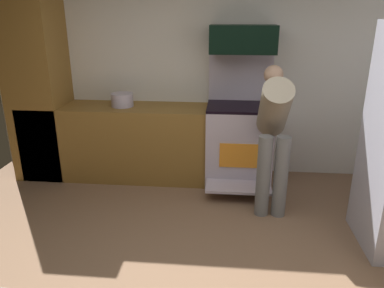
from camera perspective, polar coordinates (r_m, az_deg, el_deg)
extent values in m
cube|color=brown|center=(3.01, -2.93, -21.30)|extent=(5.20, 4.80, 0.02)
cube|color=silver|center=(4.65, 0.96, 11.43)|extent=(5.20, 0.12, 2.60)
cube|color=brown|center=(4.67, -10.54, 0.36)|extent=(2.40, 0.60, 0.90)
cube|color=brown|center=(4.88, -22.46, 7.37)|extent=(0.60, 0.60, 2.10)
cube|color=#BFB2C3|center=(4.47, 7.17, -0.17)|extent=(0.76, 0.64, 0.92)
cube|color=black|center=(4.34, 7.43, 5.75)|extent=(0.76, 0.64, 0.03)
cube|color=#BFB2C3|center=(4.56, 7.50, 10.32)|extent=(0.76, 0.06, 0.58)
cube|color=orange|center=(4.17, 7.27, -1.81)|extent=(0.44, 0.01, 0.28)
cube|color=#BFB2C3|center=(4.15, 7.14, -6.57)|extent=(0.72, 0.32, 0.03)
cube|color=black|center=(4.32, 7.84, 15.70)|extent=(0.74, 0.38, 0.31)
cylinder|color=slate|center=(3.77, 10.94, -4.91)|extent=(0.14, 0.14, 0.84)
cylinder|color=slate|center=(3.79, 13.51, -4.97)|extent=(0.14, 0.14, 0.84)
cylinder|color=gray|center=(3.77, 12.58, 5.43)|extent=(0.30, 0.65, 0.66)
sphere|color=tan|center=(3.97, 12.45, 10.36)|extent=(0.20, 0.20, 0.20)
cylinder|color=#BAB0C6|center=(4.52, -10.70, 6.69)|extent=(0.26, 0.26, 0.16)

